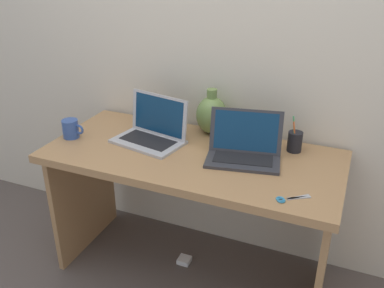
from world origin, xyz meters
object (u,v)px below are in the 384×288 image
at_px(power_brick, 184,260).
at_px(scissors, 287,199).
at_px(laptop_left, 153,129).
at_px(laptop_right, 244,146).
at_px(pen_cup, 295,141).
at_px(green_vase, 212,114).
at_px(coffee_mug, 71,129).

bearing_deg(power_brick, scissors, -25.40).
distance_m(laptop_left, laptop_right, 0.49).
distance_m(pen_cup, power_brick, 0.96).
distance_m(green_vase, scissors, 0.73).
bearing_deg(green_vase, laptop_right, -40.86).
bearing_deg(laptop_right, scissors, -47.39).
relative_size(green_vase, scissors, 1.87).
xyz_separation_m(laptop_left, pen_cup, (0.70, 0.15, -0.01)).
bearing_deg(pen_cup, coffee_mug, -165.29).
xyz_separation_m(laptop_right, power_brick, (-0.31, -0.01, -0.79)).
height_order(laptop_right, scissors, laptop_right).
xyz_separation_m(laptop_left, green_vase, (0.25, 0.21, 0.04)).
xyz_separation_m(green_vase, coffee_mug, (-0.66, -0.35, -0.06)).
bearing_deg(coffee_mug, green_vase, 27.58).
bearing_deg(scissors, coffee_mug, 172.28).
height_order(pen_cup, power_brick, pen_cup).
bearing_deg(scissors, pen_cup, 97.18).
bearing_deg(power_brick, coffee_mug, -168.91).
relative_size(laptop_right, green_vase, 1.55).
relative_size(laptop_left, coffee_mug, 3.14).
distance_m(laptop_right, power_brick, 0.85).
bearing_deg(laptop_right, green_vase, 139.14).
xyz_separation_m(coffee_mug, pen_cup, (1.12, 0.29, 0.00)).
distance_m(scissors, power_brick, 0.98).
height_order(green_vase, coffee_mug, green_vase).
relative_size(laptop_left, scissors, 2.95).
bearing_deg(pen_cup, scissors, -82.82).
distance_m(laptop_left, pen_cup, 0.72).
distance_m(green_vase, coffee_mug, 0.75).
bearing_deg(coffee_mug, pen_cup, 14.71).
xyz_separation_m(laptop_right, scissors, (0.27, -0.29, -0.06)).
relative_size(laptop_right, coffee_mug, 3.09).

